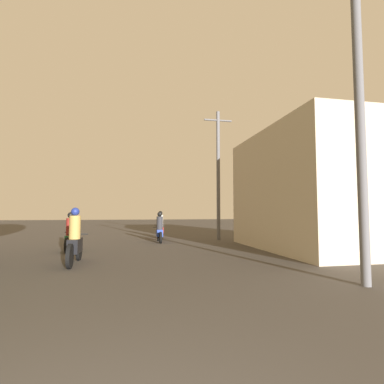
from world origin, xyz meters
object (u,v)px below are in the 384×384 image
(motorcycle_blue, at_px, (160,230))
(building_right_near, at_px, (322,191))
(motorcycle_black, at_px, (75,242))
(utility_pole_far, at_px, (218,172))
(motorcycle_green, at_px, (70,235))
(utility_pole_near, at_px, (360,112))
(motorcycle_red, at_px, (160,227))

(motorcycle_blue, xyz_separation_m, building_right_near, (6.50, -4.18, 1.82))
(motorcycle_black, relative_size, building_right_near, 0.29)
(motorcycle_black, relative_size, utility_pole_far, 0.29)
(motorcycle_green, bearing_deg, motorcycle_blue, 29.15)
(motorcycle_green, height_order, utility_pole_far, utility_pole_far)
(utility_pole_near, height_order, utility_pole_far, utility_pole_far)
(motorcycle_black, relative_size, utility_pole_near, 0.30)
(motorcycle_red, relative_size, building_right_near, 0.29)
(motorcycle_green, distance_m, utility_pole_far, 8.50)
(utility_pole_far, bearing_deg, motorcycle_blue, -170.56)
(utility_pole_near, bearing_deg, motorcycle_black, 148.63)
(motorcycle_blue, bearing_deg, building_right_near, -33.37)
(motorcycle_green, relative_size, motorcycle_blue, 0.98)
(utility_pole_near, distance_m, utility_pole_far, 10.55)
(motorcycle_blue, height_order, utility_pole_near, utility_pole_near)
(motorcycle_red, bearing_deg, motorcycle_black, -103.39)
(motorcycle_black, xyz_separation_m, utility_pole_far, (6.37, 6.61, 3.12))
(building_right_near, bearing_deg, motorcycle_blue, 147.24)
(motorcycle_red, xyz_separation_m, building_right_near, (6.25, -6.54, 1.82))
(motorcycle_green, height_order, motorcycle_red, motorcycle_red)
(motorcycle_red, xyz_separation_m, utility_pole_near, (3.16, -12.35, 3.08))
(motorcycle_black, xyz_separation_m, motorcycle_green, (-0.72, 3.15, -0.04))
(utility_pole_near, xyz_separation_m, utility_pole_far, (-0.09, 10.54, 0.07))
(motorcycle_green, xyz_separation_m, building_right_near, (10.27, -1.28, 1.83))
(motorcycle_green, bearing_deg, utility_pole_near, -53.07)
(motorcycle_red, height_order, building_right_near, building_right_near)
(motorcycle_green, relative_size, utility_pole_near, 0.26)
(motorcycle_blue, distance_m, building_right_near, 7.94)
(motorcycle_red, bearing_deg, building_right_near, -38.25)
(utility_pole_far, bearing_deg, motorcycle_red, 149.56)
(motorcycle_green, bearing_deg, utility_pole_far, 17.54)
(motorcycle_blue, xyz_separation_m, utility_pole_near, (3.41, -9.99, 3.08))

